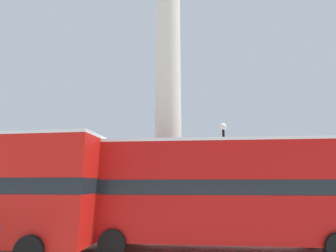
# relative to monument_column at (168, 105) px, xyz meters

# --- Properties ---
(ground_plane) EXTENTS (200.00, 200.00, 0.00)m
(ground_plane) POSITION_rel_monument_column_xyz_m (0.00, 0.00, -7.72)
(ground_plane) COLOR #ADA89E
(monument_column) EXTENTS (5.58, 5.58, 24.00)m
(monument_column) POSITION_rel_monument_column_xyz_m (0.00, 0.00, 0.00)
(monument_column) COLOR beige
(monument_column) RESTS_ON ground_plane
(bus_a) EXTENTS (11.00, 2.88, 4.28)m
(bus_a) POSITION_rel_monument_column_xyz_m (2.60, -5.72, -5.35)
(bus_a) COLOR #A80F0C
(bus_a) RESTS_ON ground_plane
(equestrian_statue) EXTENTS (3.37, 2.82, 6.32)m
(equestrian_statue) POSITION_rel_monument_column_xyz_m (-9.05, 2.23, -5.81)
(equestrian_statue) COLOR beige
(equestrian_statue) RESTS_ON ground_plane
(street_lamp) EXTENTS (0.39, 0.39, 5.91)m
(street_lamp) POSITION_rel_monument_column_xyz_m (3.35, -1.98, -4.61)
(street_lamp) COLOR black
(street_lamp) RESTS_ON ground_plane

